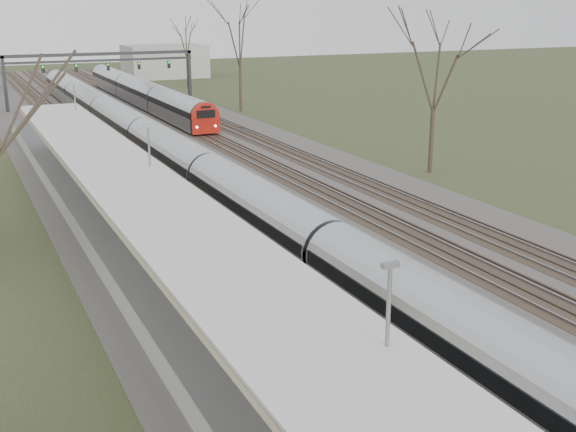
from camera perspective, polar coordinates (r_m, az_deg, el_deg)
name	(u,v)px	position (r m, az deg, el deg)	size (l,w,h in m)	color
track_bed	(183,155)	(56.59, -8.27, 4.81)	(24.00, 160.00, 0.22)	#474442
platform	(110,225)	(37.80, -13.88, -0.68)	(3.50, 69.00, 1.00)	#9E9B93
canopy	(126,178)	(32.64, -12.66, 2.95)	(4.10, 50.00, 3.11)	slate
signal_gantry	(101,63)	(84.85, -14.55, 11.62)	(21.00, 0.59, 6.08)	black
tree_east_far	(436,66)	(50.10, 11.58, 11.51)	(5.00, 5.00, 10.30)	#2D231C
train_near	(145,138)	(56.23, -11.23, 6.06)	(2.62, 90.21, 3.05)	#9EA1A7
train_far	(142,93)	(85.30, -11.47, 9.52)	(2.62, 45.21, 3.05)	#9EA1A7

